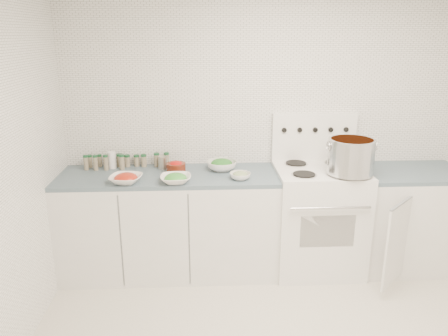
# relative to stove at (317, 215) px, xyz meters

# --- Properties ---
(room_walls) EXTENTS (3.54, 3.04, 2.52)m
(room_walls) POSITION_rel_stove_xyz_m (-0.48, -1.19, 1.06)
(room_walls) COLOR white
(room_walls) RESTS_ON ground
(counter_left) EXTENTS (1.85, 0.62, 0.90)m
(counter_left) POSITION_rel_stove_xyz_m (-1.30, 0.00, -0.05)
(counter_left) COLOR white
(counter_left) RESTS_ON ground
(stove) EXTENTS (0.76, 0.70, 1.36)m
(stove) POSITION_rel_stove_xyz_m (0.00, 0.00, 0.00)
(stove) COLOR white
(stove) RESTS_ON ground
(counter_right) EXTENTS (0.89, 0.91, 0.90)m
(counter_right) POSITION_rel_stove_xyz_m (0.82, -0.00, -0.05)
(counter_right) COLOR white
(counter_right) RESTS_ON ground
(stock_pot) EXTENTS (0.40, 0.37, 0.29)m
(stock_pot) POSITION_rel_stove_xyz_m (0.19, -0.18, 0.60)
(stock_pot) COLOR silver
(stock_pot) RESTS_ON stove
(bowl_tomato) EXTENTS (0.29, 0.29, 0.08)m
(bowl_tomato) POSITION_rel_stove_xyz_m (-1.62, -0.20, 0.44)
(bowl_tomato) COLOR white
(bowl_tomato) RESTS_ON counter_left
(bowl_snowpea) EXTENTS (0.26, 0.26, 0.08)m
(bowl_snowpea) POSITION_rel_stove_xyz_m (-1.23, -0.21, 0.44)
(bowl_snowpea) COLOR white
(bowl_snowpea) RESTS_ON counter_left
(bowl_broccoli) EXTENTS (0.26, 0.26, 0.10)m
(bowl_broccoli) POSITION_rel_stove_xyz_m (-0.85, 0.10, 0.45)
(bowl_broccoli) COLOR white
(bowl_broccoli) RESTS_ON counter_left
(bowl_zucchini) EXTENTS (0.19, 0.19, 0.07)m
(bowl_zucchini) POSITION_rel_stove_xyz_m (-0.70, -0.15, 0.44)
(bowl_zucchini) COLOR white
(bowl_zucchini) RESTS_ON counter_left
(bowl_pepper) EXTENTS (0.17, 0.17, 0.10)m
(bowl_pepper) POSITION_rel_stove_xyz_m (-1.24, 0.06, 0.45)
(bowl_pepper) COLOR #581D0F
(bowl_pepper) RESTS_ON counter_left
(salt_canister) EXTENTS (0.09, 0.09, 0.15)m
(salt_canister) POSITION_rel_stove_xyz_m (-1.81, 0.21, 0.48)
(salt_canister) COLOR white
(salt_canister) RESTS_ON counter_left
(tin_can) EXTENTS (0.11, 0.11, 0.11)m
(tin_can) POSITION_rel_stove_xyz_m (-1.36, 0.18, 0.46)
(tin_can) COLOR #A9A08F
(tin_can) RESTS_ON counter_left
(spice_cluster) EXTENTS (0.74, 0.16, 0.14)m
(spice_cluster) POSITION_rel_stove_xyz_m (-1.71, 0.22, 0.47)
(spice_cluster) COLOR gray
(spice_cluster) RESTS_ON counter_left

